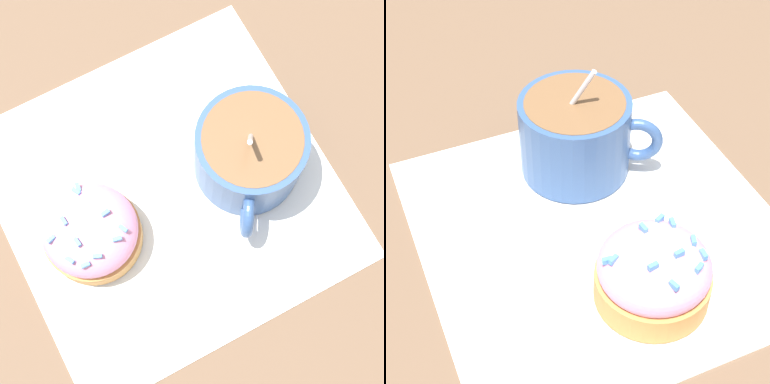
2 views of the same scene
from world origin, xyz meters
The scene contains 4 objects.
ground_plane centered at (0.00, 0.00, 0.00)m, with size 3.00×3.00×0.00m, color brown.
paper_napkin centered at (0.00, 0.00, 0.00)m, with size 0.28×0.28×0.00m.
coffee_cup centered at (0.07, -0.01, 0.04)m, with size 0.09×0.11×0.10m.
frosted_pastry centered at (-0.07, -0.01, 0.03)m, with size 0.08×0.08×0.05m.
Camera 2 is at (-0.30, 0.13, 0.37)m, focal length 60.00 mm.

